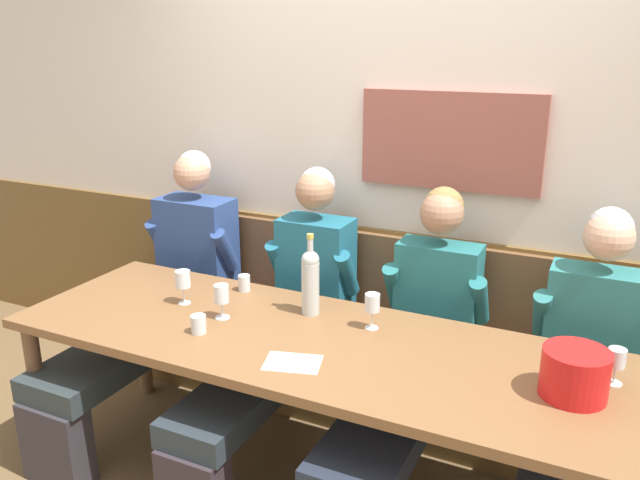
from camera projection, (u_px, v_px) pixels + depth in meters
name	position (u px, v px, depth m)	size (l,w,h in m)	color
room_wall_back	(393.00, 144.00, 3.20)	(6.80, 0.12, 2.80)	silver
wood_wainscot_panel	(383.00, 315.00, 3.43)	(6.80, 0.03, 0.96)	brown
wall_bench	(368.00, 365.00, 3.31)	(2.85, 0.42, 0.94)	brown
dining_table	(308.00, 353.00, 2.60)	(2.55, 0.84, 0.75)	brown
person_right_seat	(161.00, 291.00, 3.33)	(0.52, 1.28, 1.33)	#312E33
person_center_right_seat	(285.00, 318.00, 3.02)	(0.47, 1.28, 1.30)	#32292F
person_center_left_seat	(412.00, 354.00, 2.73)	(0.49, 1.27, 1.26)	#332330
person_left_seat	(586.00, 393.00, 2.44)	(0.52, 1.27, 1.25)	#332531
ice_bucket	(575.00, 373.00, 2.13)	(0.22, 0.22, 0.17)	red
wine_bottle_green_tall	(310.00, 280.00, 2.76)	(0.08, 0.08, 0.37)	#B8C2BE
wine_glass_left_end	(616.00, 360.00, 2.20)	(0.06, 0.06, 0.13)	silver
wine_glass_right_end	(222.00, 296.00, 2.72)	(0.07, 0.07, 0.15)	silver
wine_glass_center_front	(372.00, 304.00, 2.62)	(0.06, 0.06, 0.15)	silver
wine_glass_center_rear	(183.00, 281.00, 2.87)	(0.07, 0.07, 0.16)	silver
water_tumbler_right	(199.00, 324.00, 2.61)	(0.06, 0.06, 0.08)	silver
water_tumbler_center	(244.00, 283.00, 3.05)	(0.06, 0.06, 0.08)	silver
tasting_sheet_left_guest	(293.00, 363.00, 2.37)	(0.21, 0.15, 0.00)	white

